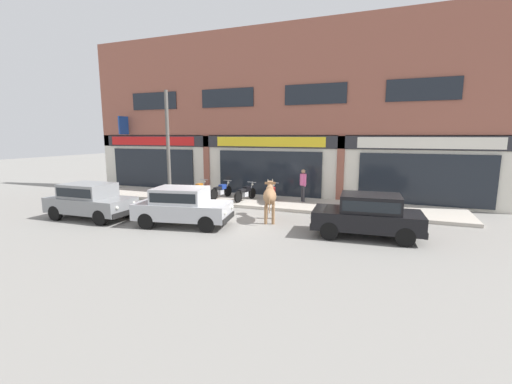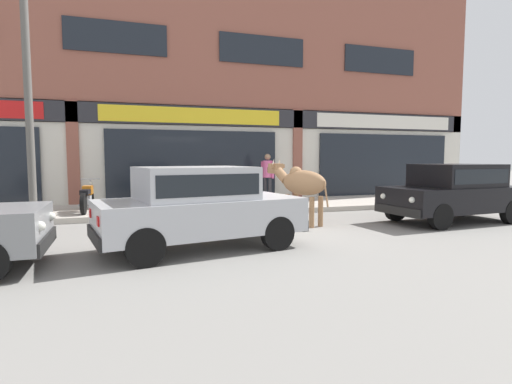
{
  "view_description": "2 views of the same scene",
  "coord_description": "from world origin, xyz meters",
  "px_view_note": "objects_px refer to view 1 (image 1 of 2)",
  "views": [
    {
      "loc": [
        6.11,
        -12.23,
        3.4
      ],
      "look_at": [
        0.95,
        1.0,
        1.04
      ],
      "focal_mm": 24.0,
      "sensor_mm": 36.0,
      "label": 1
    },
    {
      "loc": [
        -2.27,
        -8.4,
        1.61
      ],
      "look_at": [
        0.8,
        1.0,
        0.77
      ],
      "focal_mm": 28.0,
      "sensor_mm": 36.0,
      "label": 2
    }
  ],
  "objects_px": {
    "motorcycle_0": "(198,190)",
    "motorcycle_1": "(221,191)",
    "car_1": "(90,199)",
    "motorcycle_3": "(272,194)",
    "motorcycle_2": "(245,193)",
    "car_3": "(182,205)",
    "cow": "(270,196)",
    "utility_pole": "(168,145)",
    "car_0": "(368,213)",
    "pedestrian": "(303,182)"
  },
  "relations": [
    {
      "from": "motorcycle_3",
      "to": "motorcycle_2",
      "type": "bearing_deg",
      "value": -173.59
    },
    {
      "from": "cow",
      "to": "motorcycle_1",
      "type": "height_order",
      "value": "cow"
    },
    {
      "from": "cow",
      "to": "motorcycle_0",
      "type": "distance_m",
      "value": 5.88
    },
    {
      "from": "motorcycle_2",
      "to": "car_0",
      "type": "bearing_deg",
      "value": -32.12
    },
    {
      "from": "cow",
      "to": "pedestrian",
      "type": "distance_m",
      "value": 3.71
    },
    {
      "from": "car_0",
      "to": "car_3",
      "type": "height_order",
      "value": "same"
    },
    {
      "from": "motorcycle_2",
      "to": "pedestrian",
      "type": "xyz_separation_m",
      "value": [
        2.77,
        0.76,
        0.6
      ]
    },
    {
      "from": "cow",
      "to": "utility_pole",
      "type": "distance_m",
      "value": 6.8
    },
    {
      "from": "car_3",
      "to": "motorcycle_2",
      "type": "height_order",
      "value": "car_3"
    },
    {
      "from": "cow",
      "to": "motorcycle_2",
      "type": "height_order",
      "value": "cow"
    },
    {
      "from": "car_0",
      "to": "pedestrian",
      "type": "distance_m",
      "value": 5.67
    },
    {
      "from": "car_1",
      "to": "motorcycle_3",
      "type": "height_order",
      "value": "car_1"
    },
    {
      "from": "car_0",
      "to": "car_3",
      "type": "bearing_deg",
      "value": -171.35
    },
    {
      "from": "pedestrian",
      "to": "car_0",
      "type": "bearing_deg",
      "value": -54.05
    },
    {
      "from": "car_0",
      "to": "motorcycle_1",
      "type": "height_order",
      "value": "car_0"
    },
    {
      "from": "cow",
      "to": "pedestrian",
      "type": "height_order",
      "value": "pedestrian"
    },
    {
      "from": "car_1",
      "to": "pedestrian",
      "type": "distance_m",
      "value": 9.58
    },
    {
      "from": "cow",
      "to": "motorcycle_2",
      "type": "xyz_separation_m",
      "value": [
        -2.3,
        2.92,
        -0.47
      ]
    },
    {
      "from": "car_0",
      "to": "motorcycle_2",
      "type": "bearing_deg",
      "value": 147.88
    },
    {
      "from": "car_0",
      "to": "motorcycle_3",
      "type": "relative_size",
      "value": 2.06
    },
    {
      "from": "car_0",
      "to": "pedestrian",
      "type": "bearing_deg",
      "value": 125.95
    },
    {
      "from": "car_0",
      "to": "utility_pole",
      "type": "height_order",
      "value": "utility_pole"
    },
    {
      "from": "car_1",
      "to": "pedestrian",
      "type": "bearing_deg",
      "value": 38.99
    },
    {
      "from": "car_1",
      "to": "car_3",
      "type": "distance_m",
      "value": 4.17
    },
    {
      "from": "car_1",
      "to": "motorcycle_0",
      "type": "relative_size",
      "value": 2.01
    },
    {
      "from": "motorcycle_2",
      "to": "motorcycle_3",
      "type": "distance_m",
      "value": 1.38
    },
    {
      "from": "car_1",
      "to": "motorcycle_3",
      "type": "relative_size",
      "value": 2.04
    },
    {
      "from": "cow",
      "to": "car_3",
      "type": "distance_m",
      "value": 3.42
    },
    {
      "from": "motorcycle_0",
      "to": "motorcycle_1",
      "type": "height_order",
      "value": "same"
    },
    {
      "from": "cow",
      "to": "car_0",
      "type": "height_order",
      "value": "cow"
    },
    {
      "from": "car_1",
      "to": "motorcycle_0",
      "type": "height_order",
      "value": "car_1"
    },
    {
      "from": "car_1",
      "to": "car_3",
      "type": "height_order",
      "value": "same"
    },
    {
      "from": "car_0",
      "to": "utility_pole",
      "type": "distance_m",
      "value": 10.63
    },
    {
      "from": "car_3",
      "to": "car_0",
      "type": "bearing_deg",
      "value": 8.65
    },
    {
      "from": "car_3",
      "to": "motorcycle_1",
      "type": "distance_m",
      "value": 5.08
    },
    {
      "from": "cow",
      "to": "car_1",
      "type": "relative_size",
      "value": 0.57
    },
    {
      "from": "car_3",
      "to": "motorcycle_1",
      "type": "xyz_separation_m",
      "value": [
        -0.92,
        4.99,
        -0.28
      ]
    },
    {
      "from": "motorcycle_1",
      "to": "pedestrian",
      "type": "distance_m",
      "value": 4.3
    },
    {
      "from": "motorcycle_1",
      "to": "utility_pole",
      "type": "distance_m",
      "value": 3.55
    },
    {
      "from": "car_1",
      "to": "motorcycle_0",
      "type": "distance_m",
      "value": 5.63
    },
    {
      "from": "car_3",
      "to": "utility_pole",
      "type": "height_order",
      "value": "utility_pole"
    },
    {
      "from": "motorcycle_0",
      "to": "utility_pole",
      "type": "distance_m",
      "value": 2.76
    },
    {
      "from": "cow",
      "to": "car_0",
      "type": "distance_m",
      "value": 3.9
    },
    {
      "from": "car_1",
      "to": "motorcycle_2",
      "type": "relative_size",
      "value": 2.03
    },
    {
      "from": "motorcycle_1",
      "to": "motorcycle_2",
      "type": "bearing_deg",
      "value": -6.08
    },
    {
      "from": "utility_pole",
      "to": "car_0",
      "type": "bearing_deg",
      "value": -16.52
    },
    {
      "from": "cow",
      "to": "pedestrian",
      "type": "xyz_separation_m",
      "value": [
        0.46,
        3.68,
        0.13
      ]
    },
    {
      "from": "car_0",
      "to": "motorcycle_2",
      "type": "xyz_separation_m",
      "value": [
        -6.09,
        3.83,
        -0.28
      ]
    },
    {
      "from": "car_0",
      "to": "car_1",
      "type": "bearing_deg",
      "value": -172.4
    },
    {
      "from": "motorcycle_2",
      "to": "motorcycle_3",
      "type": "xyz_separation_m",
      "value": [
        1.37,
        0.15,
        0.0
      ]
    }
  ]
}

